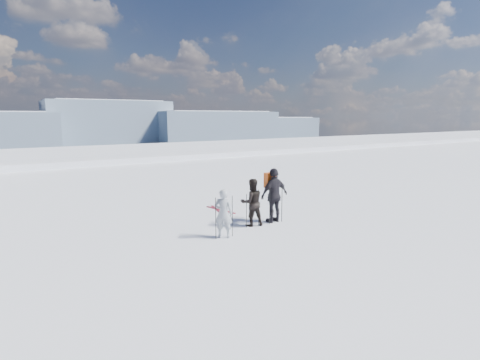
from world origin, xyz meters
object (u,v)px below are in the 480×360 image
object	(u,v)px
skier_dark	(252,202)
skis_loose	(219,210)
skier_pack	(274,195)
skier_grey	(223,213)

from	to	relation	value
skier_dark	skis_loose	size ratio (longest dim) A/B	1.01
skier_pack	skis_loose	xyz separation A→B (m)	(-0.88, 2.59, -0.99)
skier_grey	skis_loose	bearing A→B (deg)	-77.10
skier_grey	skier_pack	bearing A→B (deg)	-127.64
skier_grey	skis_loose	distance (m)	3.61
skier_dark	skier_pack	distance (m)	0.97
skier_grey	skier_dark	bearing A→B (deg)	-118.18
skier_grey	skier_pack	xyz separation A→B (m)	(2.47, 0.56, 0.21)
skier_dark	skis_loose	world-z (taller)	skier_dark
skier_pack	skis_loose	size ratio (longest dim) A/B	1.20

